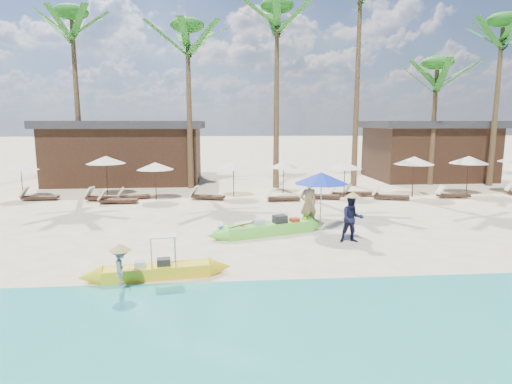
{
  "coord_description": "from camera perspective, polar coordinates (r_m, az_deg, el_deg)",
  "views": [
    {
      "loc": [
        -1.44,
        -13.37,
        4.2
      ],
      "look_at": [
        -0.16,
        2.0,
        1.68
      ],
      "focal_mm": 30.0,
      "sensor_mm": 36.0,
      "label": 1
    }
  ],
  "objects": [
    {
      "name": "resort_parasol_4",
      "position": [
        23.86,
        -13.3,
        3.39
      ],
      "size": [
        2.0,
        2.0,
        2.06
      ],
      "color": "#372216",
      "rests_on": "ground"
    },
    {
      "name": "yellow_canoe",
      "position": [
        12.16,
        -13.04,
        -10.23
      ],
      "size": [
        4.55,
        1.02,
        1.19
      ],
      "rotation": [
        0.0,
        0.0,
        0.15
      ],
      "color": "yellow",
      "rests_on": "ground"
    },
    {
      "name": "pavilion_west",
      "position": [
        31.63,
        -16.8,
        5.23
      ],
      "size": [
        10.8,
        6.6,
        4.3
      ],
      "color": "#372216",
      "rests_on": "ground"
    },
    {
      "name": "pavilion_east",
      "position": [
        34.58,
        21.86,
        5.28
      ],
      "size": [
        8.8,
        6.6,
        4.3
      ],
      "color": "#372216",
      "rests_on": "ground"
    },
    {
      "name": "resort_parasol_6",
      "position": [
        25.54,
        3.67,
        3.65
      ],
      "size": [
        1.84,
        1.84,
        1.89
      ],
      "color": "#372216",
      "rests_on": "ground"
    },
    {
      "name": "lounger_3_left",
      "position": [
        26.13,
        -27.11,
        -0.52
      ],
      "size": [
        1.96,
        0.67,
        0.66
      ],
      "rotation": [
        0.0,
        0.0,
        0.04
      ],
      "color": "#372216",
      "rests_on": "ground"
    },
    {
      "name": "palm_7",
      "position": [
        32.85,
        29.89,
        16.47
      ],
      "size": [
        2.08,
        2.08,
        11.08
      ],
      "color": "brown",
      "rests_on": "ground"
    },
    {
      "name": "lounger_7_right",
      "position": [
        25.31,
        13.55,
        -0.04
      ],
      "size": [
        2.0,
        0.81,
        0.66
      ],
      "rotation": [
        0.0,
        0.0,
        -0.11
      ],
      "color": "#372216",
      "rests_on": "ground"
    },
    {
      "name": "lounger_4_right",
      "position": [
        24.6,
        -16.19,
        -0.47
      ],
      "size": [
        1.82,
        0.91,
        0.59
      ],
      "rotation": [
        0.0,
        0.0,
        0.23
      ],
      "color": "#372216",
      "rests_on": "ground"
    },
    {
      "name": "vendor_green",
      "position": [
        15.45,
        12.69,
        -3.51
      ],
      "size": [
        0.82,
        0.64,
        1.69
      ],
      "primitive_type": "imported",
      "rotation": [
        0.0,
        0.0,
        0.0
      ],
      "color": "#121633",
      "rests_on": "ground"
    },
    {
      "name": "green_canoe",
      "position": [
        16.24,
        1.81,
        -4.87
      ],
      "size": [
        5.36,
        2.1,
        0.7
      ],
      "rotation": [
        0.0,
        0.0,
        0.32
      ],
      "color": "#63E245",
      "rests_on": "ground"
    },
    {
      "name": "palm_3",
      "position": [
        28.06,
        -9.08,
        18.13
      ],
      "size": [
        2.08,
        2.08,
        10.52
      ],
      "color": "brown",
      "rests_on": "ground"
    },
    {
      "name": "lounger_6_right",
      "position": [
        23.95,
        8.58,
        -0.4
      ],
      "size": [
        2.02,
        1.0,
        0.66
      ],
      "rotation": [
        0.0,
        0.0,
        -0.21
      ],
      "color": "#372216",
      "rests_on": "ground"
    },
    {
      "name": "vendor_yellow",
      "position": [
        11.32,
        -17.56,
        -9.46
      ],
      "size": [
        0.48,
        0.67,
        0.94
      ],
      "primitive_type": "imported",
      "rotation": [
        0.0,
        0.0,
        1.8
      ],
      "color": "gray",
      "rests_on": "ground"
    },
    {
      "name": "blue_umbrella",
      "position": [
        16.71,
        8.72,
        1.85
      ],
      "size": [
        2.14,
        2.14,
        2.3
      ],
      "color": "#99999E",
      "rests_on": "ground"
    },
    {
      "name": "resort_parasol_8",
      "position": [
        25.77,
        20.33,
        3.96
      ],
      "size": [
        2.23,
        2.23,
        2.3
      ],
      "color": "#372216",
      "rests_on": "ground"
    },
    {
      "name": "resort_parasol_9",
      "position": [
        27.8,
        26.51,
        3.86
      ],
      "size": [
        2.21,
        2.21,
        2.27
      ],
      "color": "#372216",
      "rests_on": "ground"
    },
    {
      "name": "lounger_4_left",
      "position": [
        23.52,
        -18.15,
        -0.93
      ],
      "size": [
        2.02,
        0.69,
        0.68
      ],
      "rotation": [
        0.0,
        0.0,
        0.04
      ],
      "color": "#372216",
      "rests_on": "ground"
    },
    {
      "name": "palm_5",
      "position": [
        29.89,
        13.66,
        21.81
      ],
      "size": [
        2.08,
        2.08,
        13.6
      ],
      "color": "brown",
      "rests_on": "ground"
    },
    {
      "name": "palm_6",
      "position": [
        31.46,
        22.94,
        13.75
      ],
      "size": [
        2.08,
        2.08,
        8.51
      ],
      "color": "brown",
      "rests_on": "ground"
    },
    {
      "name": "resort_parasol_3",
      "position": [
        26.14,
        -19.39,
        4.06
      ],
      "size": [
        2.23,
        2.23,
        2.29
      ],
      "color": "#372216",
      "rests_on": "ground"
    },
    {
      "name": "palm_2",
      "position": [
        30.26,
        -23.21,
        18.02
      ],
      "size": [
        2.08,
        2.08,
        11.33
      ],
      "color": "brown",
      "rests_on": "ground"
    },
    {
      "name": "wet_sand_strip",
      "position": [
        9.48,
        4.66,
        -17.07
      ],
      "size": [
        240.0,
        4.5,
        0.01
      ],
      "primitive_type": "cube",
      "color": "tan",
      "rests_on": "ground"
    },
    {
      "name": "lounger_3_right",
      "position": [
        24.53,
        -19.9,
        -0.62
      ],
      "size": [
        2.05,
        0.96,
        0.67
      ],
      "rotation": [
        0.0,
        0.0,
        -0.19
      ],
      "color": "#372216",
      "rests_on": "ground"
    },
    {
      "name": "lounger_6_left",
      "position": [
        23.09,
        3.39,
        -0.71
      ],
      "size": [
        1.82,
        0.57,
        0.62
      ],
      "rotation": [
        0.0,
        0.0,
        -0.01
      ],
      "color": "#372216",
      "rests_on": "ground"
    },
    {
      "name": "lounger_7_left",
      "position": [
        25.02,
        11.69,
        -0.15
      ],
      "size": [
        1.76,
        1.06,
        0.57
      ],
      "rotation": [
        0.0,
        0.0,
        -0.34
      ],
      "color": "#372216",
      "rests_on": "ground"
    },
    {
      "name": "lounger_9_left",
      "position": [
        26.43,
        24.56,
        -0.27
      ],
      "size": [
        1.86,
        0.7,
        0.62
      ],
      "rotation": [
        0.0,
        0.0,
        -0.08
      ],
      "color": "#372216",
      "rests_on": "ground"
    },
    {
      "name": "resort_parasol_5",
      "position": [
        24.19,
        -3.03,
        3.56
      ],
      "size": [
        1.94,
        1.94,
        2.0
      ],
      "color": "#372216",
      "rests_on": "ground"
    },
    {
      "name": "lounger_5_left",
      "position": [
        23.71,
        -6.72,
        -0.48
      ],
      "size": [
        1.99,
        1.14,
        0.65
      ],
      "rotation": [
        0.0,
        0.0,
        -0.31
      ],
      "color": "#372216",
      "rests_on": "ground"
    },
    {
      "name": "tourist",
      "position": [
        17.13,
        7.01,
        -1.58
      ],
      "size": [
        0.83,
        0.66,
        2.0
      ],
      "primitive_type": "imported",
      "rotation": [
        0.0,
        0.0,
        3.42
      ],
      "color": "tan",
      "rests_on": "ground"
    },
    {
      "name": "palm_4",
      "position": [
        28.11,
        2.82,
        20.02
      ],
      "size": [
        2.08,
        2.08,
        11.7
      ],
      "color": "brown",
      "rests_on": "ground"
    },
    {
      "name": "resort_parasol_2",
      "position": [
        27.08,
        -28.9,
        2.98
      ],
      "size": [
        1.92,
        1.92,
        1.97
      ],
      "color": "#372216",
      "rests_on": "ground"
    },
    {
      "name": "resort_parasol_7",
      "position": [
        24.72,
        11.77,
        3.5
      ],
      "size": [
        1.94,
        1.94,
        2.0
      ],
      "color": "#372216",
      "rests_on": "ground"
    },
    {
      "name": "lounger_8_left",
      "position": [
        24.64,
        17.28,
        -0.45
      ],
      "size": [
        2.04,
        1.22,
        0.66
      ],
      "rotation": [
        0.0,
        0.0,
        -0.34
      ],
      "color": "#372216",
      "rests_on": "ground"
    },
    {
      "name": "ground",
      "position": [
        14.09,
        1.32,
        -8.08
      ],
      "size": [
        240.0,
        240.0,
        0.0
      ],
      "primitive_type": "plane",
      "color": "#FAE7B9",
      "rests_on": "ground"
    }
  ]
}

